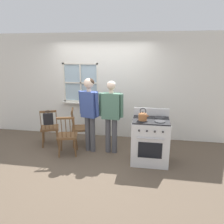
# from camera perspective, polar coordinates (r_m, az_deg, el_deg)

# --- Properties ---
(ground_plane) EXTENTS (16.00, 16.00, 0.00)m
(ground_plane) POSITION_cam_1_polar(r_m,az_deg,el_deg) (4.87, -5.62, -11.95)
(ground_plane) COLOR brown
(wall_back) EXTENTS (6.40, 0.16, 2.70)m
(wall_back) POSITION_cam_1_polar(r_m,az_deg,el_deg) (5.75, -2.09, 6.55)
(wall_back) COLOR silver
(wall_back) RESTS_ON ground_plane
(chair_by_window) EXTENTS (0.54, 0.53, 0.92)m
(chair_by_window) POSITION_cam_1_polar(r_m,az_deg,el_deg) (5.56, -15.95, -4.10)
(chair_by_window) COLOR brown
(chair_by_window) RESTS_ON ground_plane
(chair_near_wall) EXTENTS (0.50, 0.52, 0.92)m
(chair_near_wall) POSITION_cam_1_polar(r_m,az_deg,el_deg) (5.41, -8.52, -4.20)
(chair_near_wall) COLOR brown
(chair_near_wall) RESTS_ON ground_plane
(chair_center_cluster) EXTENTS (0.50, 0.49, 0.92)m
(chair_center_cluster) POSITION_cam_1_polar(r_m,az_deg,el_deg) (4.96, -11.58, -6.20)
(chair_center_cluster) COLOR brown
(chair_center_cluster) RESTS_ON ground_plane
(person_elderly_left) EXTENTS (0.50, 0.30, 1.69)m
(person_elderly_left) POSITION_cam_1_polar(r_m,az_deg,el_deg) (4.88, -5.92, 1.11)
(person_elderly_left) COLOR #4C4C51
(person_elderly_left) RESTS_ON ground_plane
(person_teen_center) EXTENTS (0.55, 0.24, 1.64)m
(person_teen_center) POSITION_cam_1_polar(r_m,az_deg,el_deg) (4.79, -0.21, 0.30)
(person_teen_center) COLOR #4C4C51
(person_teen_center) RESTS_ON ground_plane
(stove) EXTENTS (0.74, 0.68, 1.08)m
(stove) POSITION_cam_1_polar(r_m,az_deg,el_deg) (4.61, 9.92, -7.26)
(stove) COLOR silver
(stove) RESTS_ON ground_plane
(kettle) EXTENTS (0.21, 0.17, 0.25)m
(kettle) POSITION_cam_1_polar(r_m,az_deg,el_deg) (4.30, 8.05, -1.05)
(kettle) COLOR #A86638
(kettle) RESTS_ON stove
(potted_plant) EXTENTS (0.17, 0.17, 0.29)m
(potted_plant) POSITION_cam_1_polar(r_m,az_deg,el_deg) (5.86, -7.47, 3.20)
(potted_plant) COLOR beige
(potted_plant) RESTS_ON wall_back
(handbag) EXTENTS (0.24, 0.24, 0.31)m
(handbag) POSITION_cam_1_polar(r_m,az_deg,el_deg) (5.24, -16.32, -1.71)
(handbag) COLOR black
(handbag) RESTS_ON chair_by_window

